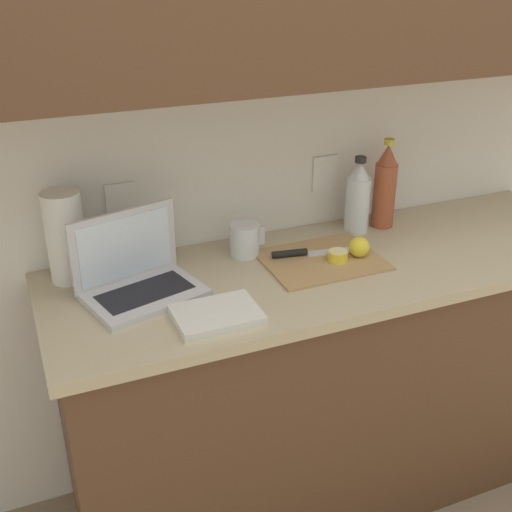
{
  "coord_description": "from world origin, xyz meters",
  "views": [
    {
      "loc": [
        -0.92,
        -1.51,
        1.78
      ],
      "look_at": [
        -0.3,
        -0.01,
        0.97
      ],
      "focal_mm": 45.0,
      "sensor_mm": 36.0,
      "label": 1
    }
  ],
  "objects_px": {
    "knife": "(302,253)",
    "paper_towel_roll": "(66,237)",
    "laptop": "(137,275)",
    "bottle_oil_tall": "(358,198)",
    "lemon_half_cut": "(337,255)",
    "measuring_cup": "(245,240)",
    "lemon_whole_beside": "(360,248)",
    "cutting_board": "(321,260)",
    "bottle_green_soda": "(385,187)"
  },
  "relations": [
    {
      "from": "cutting_board",
      "to": "knife",
      "type": "relative_size",
      "value": 1.2
    },
    {
      "from": "measuring_cup",
      "to": "paper_towel_roll",
      "type": "xyz_separation_m",
      "value": [
        -0.52,
        0.04,
        0.08
      ]
    },
    {
      "from": "cutting_board",
      "to": "knife",
      "type": "distance_m",
      "value": 0.06
    },
    {
      "from": "knife",
      "to": "lemon_half_cut",
      "type": "xyz_separation_m",
      "value": [
        0.08,
        -0.07,
        0.01
      ]
    },
    {
      "from": "bottle_oil_tall",
      "to": "measuring_cup",
      "type": "xyz_separation_m",
      "value": [
        -0.41,
        -0.03,
        -0.07
      ]
    },
    {
      "from": "laptop",
      "to": "lemon_whole_beside",
      "type": "relative_size",
      "value": 5.66
    },
    {
      "from": "lemon_whole_beside",
      "to": "cutting_board",
      "type": "bearing_deg",
      "value": 163.9
    },
    {
      "from": "lemon_whole_beside",
      "to": "laptop",
      "type": "bearing_deg",
      "value": 175.38
    },
    {
      "from": "laptop",
      "to": "bottle_oil_tall",
      "type": "relative_size",
      "value": 1.38
    },
    {
      "from": "knife",
      "to": "measuring_cup",
      "type": "relative_size",
      "value": 2.62
    },
    {
      "from": "knife",
      "to": "measuring_cup",
      "type": "xyz_separation_m",
      "value": [
        -0.15,
        0.09,
        0.03
      ]
    },
    {
      "from": "cutting_board",
      "to": "measuring_cup",
      "type": "bearing_deg",
      "value": 146.51
    },
    {
      "from": "laptop",
      "to": "bottle_oil_tall",
      "type": "distance_m",
      "value": 0.79
    },
    {
      "from": "lemon_whole_beside",
      "to": "measuring_cup",
      "type": "distance_m",
      "value": 0.35
    },
    {
      "from": "bottle_green_soda",
      "to": "measuring_cup",
      "type": "xyz_separation_m",
      "value": [
        -0.52,
        -0.03,
        -0.09
      ]
    },
    {
      "from": "laptop",
      "to": "knife",
      "type": "distance_m",
      "value": 0.52
    },
    {
      "from": "bottle_green_soda",
      "to": "paper_towel_roll",
      "type": "xyz_separation_m",
      "value": [
        -1.04,
        0.01,
        -0.01
      ]
    },
    {
      "from": "laptop",
      "to": "lemon_half_cut",
      "type": "distance_m",
      "value": 0.6
    },
    {
      "from": "laptop",
      "to": "bottle_oil_tall",
      "type": "xyz_separation_m",
      "value": [
        0.78,
        0.14,
        0.06
      ]
    },
    {
      "from": "knife",
      "to": "paper_towel_roll",
      "type": "height_order",
      "value": "paper_towel_roll"
    },
    {
      "from": "bottle_oil_tall",
      "to": "measuring_cup",
      "type": "bearing_deg",
      "value": -175.72
    },
    {
      "from": "laptop",
      "to": "lemon_half_cut",
      "type": "bearing_deg",
      "value": -19.6
    },
    {
      "from": "lemon_half_cut",
      "to": "measuring_cup",
      "type": "bearing_deg",
      "value": 146.77
    },
    {
      "from": "bottle_green_soda",
      "to": "measuring_cup",
      "type": "distance_m",
      "value": 0.53
    },
    {
      "from": "knife",
      "to": "lemon_half_cut",
      "type": "distance_m",
      "value": 0.11
    },
    {
      "from": "cutting_board",
      "to": "lemon_half_cut",
      "type": "xyz_separation_m",
      "value": [
        0.04,
        -0.02,
        0.02
      ]
    },
    {
      "from": "laptop",
      "to": "cutting_board",
      "type": "distance_m",
      "value": 0.56
    },
    {
      "from": "bottle_oil_tall",
      "to": "paper_towel_roll",
      "type": "height_order",
      "value": "paper_towel_roll"
    },
    {
      "from": "lemon_half_cut",
      "to": "bottle_oil_tall",
      "type": "relative_size",
      "value": 0.24
    },
    {
      "from": "laptop",
      "to": "knife",
      "type": "relative_size",
      "value": 1.2
    },
    {
      "from": "lemon_half_cut",
      "to": "measuring_cup",
      "type": "height_order",
      "value": "measuring_cup"
    },
    {
      "from": "cutting_board",
      "to": "measuring_cup",
      "type": "distance_m",
      "value": 0.24
    },
    {
      "from": "laptop",
      "to": "measuring_cup",
      "type": "relative_size",
      "value": 3.16
    },
    {
      "from": "knife",
      "to": "bottle_oil_tall",
      "type": "relative_size",
      "value": 1.15
    },
    {
      "from": "lemon_whole_beside",
      "to": "bottle_green_soda",
      "type": "distance_m",
      "value": 0.3
    },
    {
      "from": "lemon_whole_beside",
      "to": "paper_towel_roll",
      "type": "distance_m",
      "value": 0.87
    },
    {
      "from": "lemon_half_cut",
      "to": "laptop",
      "type": "bearing_deg",
      "value": 175.58
    },
    {
      "from": "lemon_whole_beside",
      "to": "paper_towel_roll",
      "type": "relative_size",
      "value": 0.24
    },
    {
      "from": "laptop",
      "to": "cutting_board",
      "type": "relative_size",
      "value": 1.01
    },
    {
      "from": "knife",
      "to": "bottle_green_soda",
      "type": "relative_size",
      "value": 0.97
    },
    {
      "from": "measuring_cup",
      "to": "lemon_whole_beside",
      "type": "bearing_deg",
      "value": -27.75
    },
    {
      "from": "cutting_board",
      "to": "paper_towel_roll",
      "type": "relative_size",
      "value": 1.32
    },
    {
      "from": "laptop",
      "to": "bottle_oil_tall",
      "type": "bearing_deg",
      "value": -4.87
    },
    {
      "from": "lemon_whole_beside",
      "to": "knife",
      "type": "bearing_deg",
      "value": 154.11
    },
    {
      "from": "bottle_green_soda",
      "to": "paper_towel_roll",
      "type": "relative_size",
      "value": 1.14
    },
    {
      "from": "paper_towel_roll",
      "to": "bottle_green_soda",
      "type": "bearing_deg",
      "value": -0.75
    },
    {
      "from": "lemon_half_cut",
      "to": "paper_towel_roll",
      "type": "xyz_separation_m",
      "value": [
        -0.76,
        0.2,
        0.11
      ]
    },
    {
      "from": "lemon_whole_beside",
      "to": "measuring_cup",
      "type": "height_order",
      "value": "measuring_cup"
    },
    {
      "from": "lemon_whole_beside",
      "to": "measuring_cup",
      "type": "relative_size",
      "value": 0.56
    },
    {
      "from": "bottle_oil_tall",
      "to": "paper_towel_roll",
      "type": "distance_m",
      "value": 0.94
    }
  ]
}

